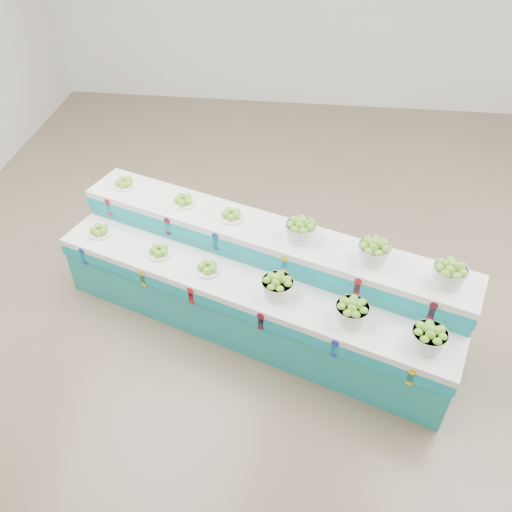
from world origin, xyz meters
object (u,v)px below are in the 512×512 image
display_stand (256,283)px  plate_upper_mid (183,200)px  basket_upper_right (449,274)px  basket_lower_left (277,286)px

display_stand → plate_upper_mid: size_ratio=16.71×
plate_upper_mid → basket_upper_right: basket_upper_right is taller
plate_upper_mid → basket_upper_right: (2.53, -0.89, 0.06)m
display_stand → plate_upper_mid: bearing=165.2°
display_stand → basket_lower_left: bearing=-36.4°
basket_lower_left → basket_upper_right: basket_upper_right is taller
display_stand → basket_upper_right: size_ratio=13.82×
display_stand → basket_lower_left: 0.54m
display_stand → basket_lower_left: display_stand is taller
display_stand → plate_upper_mid: 1.14m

